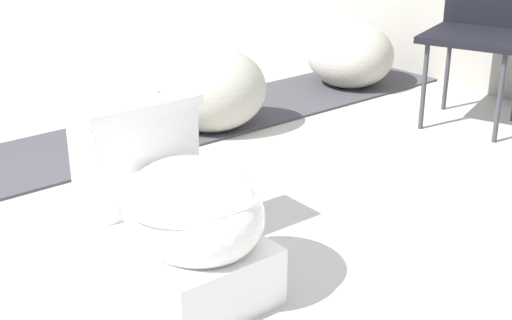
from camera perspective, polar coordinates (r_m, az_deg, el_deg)
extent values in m
plane|color=#B7B2A8|center=(2.02, -12.13, -11.90)|extent=(14.00, 14.00, 0.00)
cube|color=#423F44|center=(3.14, -13.86, 0.80)|extent=(0.56, 8.00, 0.01)
cube|color=white|center=(2.10, -6.42, -7.40)|extent=(0.61, 0.35, 0.17)
ellipsoid|color=white|center=(1.94, -5.08, -4.05)|extent=(0.45, 0.37, 0.28)
cylinder|color=white|center=(1.92, -5.13, -2.55)|extent=(0.40, 0.40, 0.03)
cube|color=white|center=(2.16, -9.63, 0.26)|extent=(0.19, 0.34, 0.30)
cube|color=white|center=(2.11, -9.92, 4.50)|extent=(0.21, 0.37, 0.04)
cylinder|color=silver|center=(2.14, -8.07, 5.53)|extent=(0.02, 0.02, 0.01)
cube|color=black|center=(3.41, 17.29, 9.41)|extent=(0.56, 0.56, 0.03)
cylinder|color=#38383D|center=(3.27, 18.92, 4.71)|extent=(0.02, 0.02, 0.40)
cylinder|color=#38383D|center=(3.35, 13.29, 5.74)|extent=(0.02, 0.02, 0.40)
cylinder|color=#38383D|center=(3.67, 15.05, 6.96)|extent=(0.02, 0.02, 0.40)
ellipsoid|color=#ADA899|center=(3.98, 7.55, 8.34)|extent=(0.67, 0.66, 0.36)
ellipsoid|color=#ADA899|center=(3.25, -3.65, 5.68)|extent=(0.63, 0.65, 0.39)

